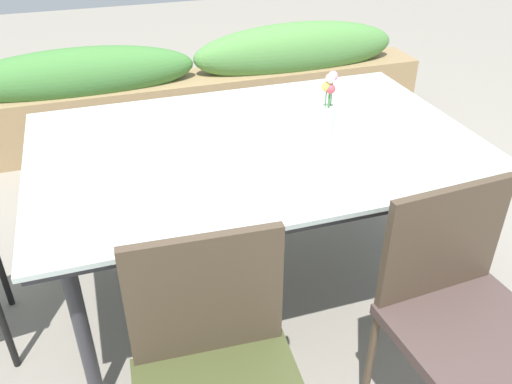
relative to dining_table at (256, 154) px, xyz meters
The scene contains 6 objects.
ground_plane 0.72m from the dining_table, 163.04° to the left, with size 12.00×12.00×0.00m, color gray.
dining_table is the anchor object (origin of this frame).
chair_near_left 1.01m from the dining_table, 114.27° to the right, with size 0.51×0.51×0.92m.
chair_near_right 1.01m from the dining_table, 65.81° to the right, with size 0.51×0.51×0.92m.
flower_vase 0.36m from the dining_table, ahead, with size 0.07×0.07×0.27m.
planter_box 1.77m from the dining_table, 86.20° to the left, with size 3.45×0.38×0.76m.
Camera 1 is at (-0.52, -1.92, 1.78)m, focal length 37.60 mm.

